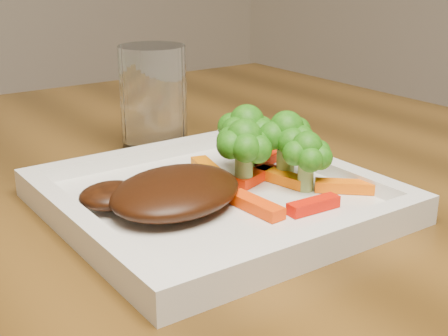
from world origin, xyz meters
TOP-DOWN VIEW (x-y plane):
  - plate at (0.30, -0.17)m, footprint 0.27×0.27m
  - steak at (0.26, -0.17)m, footprint 0.15×0.14m
  - broccoli_0 at (0.36, -0.13)m, footprint 0.07×0.07m
  - broccoli_1 at (0.38, -0.17)m, footprint 0.07×0.07m
  - broccoli_2 at (0.37, -0.21)m, footprint 0.06×0.06m
  - broccoli_3 at (0.33, -0.17)m, footprint 0.06×0.06m
  - carrot_0 at (0.35, -0.25)m, footprint 0.05×0.02m
  - carrot_1 at (0.40, -0.23)m, footprint 0.05×0.05m
  - carrot_2 at (0.31, -0.22)m, footprint 0.02×0.06m
  - carrot_3 at (0.40, -0.12)m, footprint 0.06×0.04m
  - carrot_4 at (0.32, -0.12)m, footprint 0.03×0.06m
  - carrot_5 at (0.37, -0.18)m, footprint 0.03×0.06m
  - carrot_6 at (0.35, -0.16)m, footprint 0.06×0.03m
  - drinking_glass at (0.34, 0.02)m, footprint 0.08×0.08m

SIDE VIEW (x-z plane):
  - plate at x=0.30m, z-range 0.75..0.76m
  - carrot_0 at x=0.35m, z-range 0.76..0.77m
  - carrot_1 at x=0.40m, z-range 0.76..0.77m
  - carrot_2 at x=0.31m, z-range 0.76..0.77m
  - carrot_3 at x=0.40m, z-range 0.76..0.77m
  - carrot_4 at x=0.32m, z-range 0.76..0.77m
  - carrot_5 at x=0.37m, z-range 0.76..0.77m
  - carrot_6 at x=0.35m, z-range 0.76..0.77m
  - steak at x=0.26m, z-range 0.76..0.79m
  - broccoli_2 at x=0.37m, z-range 0.76..0.82m
  - broccoli_3 at x=0.33m, z-range 0.76..0.82m
  - broccoli_1 at x=0.38m, z-range 0.76..0.83m
  - broccoli_0 at x=0.36m, z-range 0.76..0.83m
  - drinking_glass at x=0.34m, z-range 0.75..0.87m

